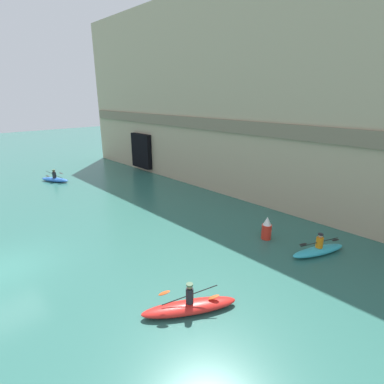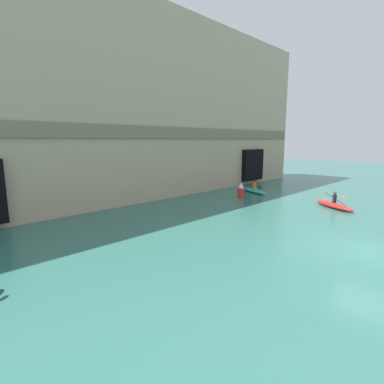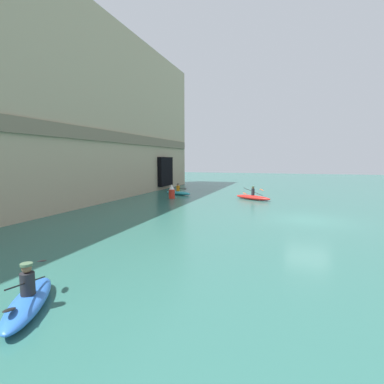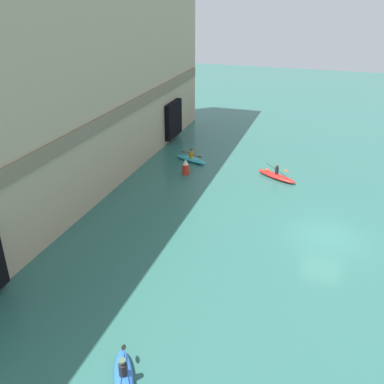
% 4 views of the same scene
% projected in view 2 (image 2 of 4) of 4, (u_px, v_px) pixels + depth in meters
% --- Properties ---
extents(ground_plane, '(120.00, 120.00, 0.00)m').
position_uv_depth(ground_plane, '(367.00, 252.00, 13.23)').
color(ground_plane, '#2D665B').
extents(cliff_bluff, '(42.71, 6.66, 15.43)m').
position_uv_depth(cliff_bluff, '(130.00, 106.00, 25.15)').
color(cliff_bluff, tan).
rests_on(cliff_bluff, ground).
extents(kayak_cyan, '(1.78, 3.20, 1.14)m').
position_uv_depth(kayak_cyan, '(254.00, 190.00, 27.90)').
color(kayak_cyan, '#33B2C6').
rests_on(kayak_cyan, ground).
extents(kayak_red, '(2.43, 3.51, 1.20)m').
position_uv_depth(kayak_red, '(334.00, 205.00, 21.70)').
color(kayak_red, red).
rests_on(kayak_red, ground).
extents(marker_buoy, '(0.55, 0.55, 1.31)m').
position_uv_depth(marker_buoy, '(241.00, 191.00, 25.58)').
color(marker_buoy, red).
rests_on(marker_buoy, ground).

